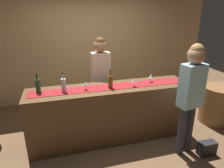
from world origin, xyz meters
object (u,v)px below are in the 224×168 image
Objects in this scene: wine_bottle_green at (38,86)px; wine_glass_far_end at (85,84)px; wine_glass_mid_counter at (151,76)px; wine_bottle_clear at (64,85)px; wine_bottle_amber at (110,82)px; handbag at (207,148)px; customer_sipping at (191,89)px; wine_glass_near_customer at (134,81)px; round_side_table at (218,104)px; bartender at (101,72)px.

wine_bottle_green reaches higher than wine_glass_far_end.
wine_bottle_clear is at bearing -177.96° from wine_glass_mid_counter.
wine_bottle_clear is 2.10× the size of wine_glass_far_end.
handbag is (1.35, -0.80, -0.96)m from wine_bottle_amber.
wine_glass_far_end is at bearing -5.81° from wine_bottle_green.
customer_sipping is 1.03m from handbag.
wine_glass_near_customer is (1.11, -0.08, -0.01)m from wine_bottle_clear.
wine_bottle_green reaches higher than round_side_table.
round_side_table is at bearing -0.37° from wine_glass_far_end.
wine_glass_far_end is at bearing 154.45° from handbag.
bartender is (0.38, 0.60, -0.02)m from wine_glass_far_end.
customer_sipping is at bearing 127.17° from bartender.
wine_bottle_amber is 0.40m from wine_glass_far_end.
wine_bottle_green is 1.49m from wine_glass_near_customer.
customer_sipping reaches higher than wine_glass_mid_counter.
wine_bottle_amber is 0.73m from wine_bottle_clear.
wine_bottle_amber is 2.10× the size of wine_glass_far_end.
customer_sipping is 6.16× the size of handbag.
customer_sipping is at bearing 153.12° from handbag.
wine_bottle_green is 2.25m from customer_sipping.
wine_bottle_amber is at bearing 89.34° from bartender.
handbag is (0.96, -0.76, -0.95)m from wine_glass_near_customer.
wine_bottle_clear is 0.18× the size of customer_sipping.
wine_glass_mid_counter is 0.08× the size of customer_sipping.
wine_glass_far_end reaches higher than handbag.
wine_bottle_green is 0.18× the size of bartender.
wine_bottle_amber and wine_bottle_clear have the same top height.
wine_bottle_green is 1.00× the size of wine_bottle_amber.
wine_glass_mid_counter is 0.94m from bartender.
wine_bottle_green and wine_bottle_amber have the same top height.
wine_bottle_green is at bearing 174.62° from wine_glass_near_customer.
wine_bottle_amber is 0.63m from bartender.
wine_glass_near_customer is 0.88m from customer_sipping.
wine_bottle_amber is 0.41× the size of round_side_table.
wine_glass_mid_counter is at bearing 100.32° from customer_sipping.
wine_bottle_clear reaches higher than wine_glass_far_end.
wine_glass_mid_counter is 0.19× the size of round_side_table.
bartender is 2.43m from round_side_table.
wine_bottle_clear is at bearing 176.85° from wine_bottle_amber.
customer_sipping reaches higher than wine_bottle_green.
customer_sipping is 2.33× the size of round_side_table.
wine_bottle_clear is 2.10× the size of wine_glass_mid_counter.
wine_bottle_clear is 0.18× the size of bartender.
bartender is (-0.02, 0.63, -0.02)m from wine_bottle_amber.
handbag is at bearing -25.55° from wine_glass_far_end.
wine_glass_near_customer is at bearing -5.49° from wine_bottle_amber.
wine_glass_near_customer reaches higher than handbag.
bartender is at bearing 119.21° from customer_sipping.
wine_glass_near_customer is (1.49, -0.14, -0.01)m from wine_bottle_green.
customer_sipping reaches higher than wine_bottle_amber.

